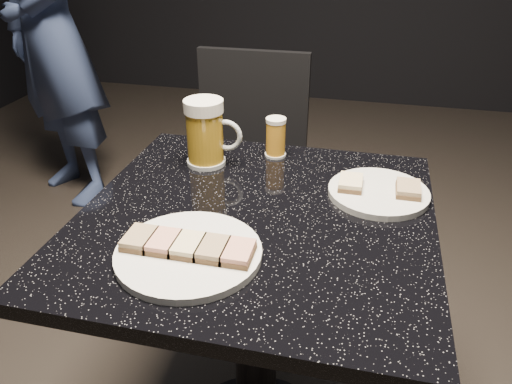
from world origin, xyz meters
TOP-DOWN VIEW (x-y plane):
  - plate_large at (-0.08, -0.17)m, footprint 0.26×0.26m
  - plate_small at (0.24, 0.13)m, footprint 0.21×0.21m
  - patron at (-1.24, 1.21)m, footprint 0.71×0.64m
  - table at (0.00, 0.00)m, footprint 0.70×0.70m
  - beer_mug at (-0.17, 0.20)m, footprint 0.14×0.09m
  - beer_tumbler at (-0.02, 0.28)m, footprint 0.05×0.05m
  - chair at (-0.21, 0.73)m, footprint 0.40×0.40m
  - canapes_on_plate_large at (-0.08, -0.17)m, footprint 0.23×0.07m
  - canapes_on_plate_small at (0.24, 0.13)m, footprint 0.17×0.07m

SIDE VIEW (x-z plane):
  - chair at x=-0.21m, z-range 0.06..0.93m
  - table at x=0.00m, z-range 0.13..0.88m
  - plate_large at x=-0.08m, z-range 0.75..0.76m
  - plate_small at x=0.24m, z-range 0.75..0.76m
  - canapes_on_plate_large at x=-0.08m, z-range 0.76..0.78m
  - canapes_on_plate_small at x=0.24m, z-range 0.76..0.78m
  - beer_tumbler at x=-0.02m, z-range 0.75..0.85m
  - patron at x=-1.24m, z-range 0.00..1.64m
  - beer_mug at x=-0.17m, z-range 0.75..0.91m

